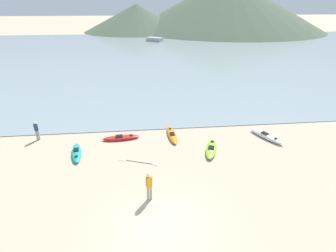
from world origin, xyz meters
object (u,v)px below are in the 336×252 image
kayak_on_sand_0 (121,138)px  person_near_waterline (36,129)px  kayak_on_sand_1 (266,136)px  moored_boat_0 (208,39)px  kayak_on_sand_2 (77,153)px  moored_boat_1 (155,39)px  loose_paddle (139,162)px  person_near_foreground (149,185)px  kayak_on_sand_4 (172,135)px  kayak_on_sand_3 (211,149)px

kayak_on_sand_0 → person_near_waterline: bearing=174.5°
kayak_on_sand_1 → moored_boat_0: moored_boat_0 is taller
kayak_on_sand_2 → moored_boat_1: moored_boat_1 is taller
moored_boat_0 → loose_paddle: 60.83m
moored_boat_1 → person_near_waterline: bearing=-102.8°
person_near_waterline → person_near_foreground: bearing=-42.8°
kayak_on_sand_0 → loose_paddle: kayak_on_sand_0 is taller
moored_boat_1 → moored_boat_0: bearing=2.0°
moored_boat_1 → kayak_on_sand_2: bearing=-98.9°
person_near_waterline → kayak_on_sand_0: bearing=-5.5°
kayak_on_sand_2 → moored_boat_0: bearing=67.6°
kayak_on_sand_4 → person_near_foreground: 7.41m
moored_boat_0 → person_near_waterline: bearing=-116.3°
person_near_foreground → kayak_on_sand_3: bearing=45.1°
kayak_on_sand_0 → moored_boat_0: size_ratio=0.78×
kayak_on_sand_3 → person_near_foreground: person_near_foreground is taller
kayak_on_sand_2 → kayak_on_sand_0: bearing=33.0°
person_near_foreground → moored_boat_1: size_ratio=0.38×
person_near_waterline → moored_boat_0: size_ratio=0.42×
kayak_on_sand_3 → moored_boat_0: moored_boat_0 is taller
person_near_waterline → loose_paddle: size_ratio=0.57×
loose_paddle → person_near_foreground: bearing=-81.6°
kayak_on_sand_4 → person_near_foreground: size_ratio=1.76×
kayak_on_sand_1 → kayak_on_sand_4: 7.33m
kayak_on_sand_4 → kayak_on_sand_0: bearing=-179.0°
kayak_on_sand_4 → person_near_waterline: (-10.28, 0.54, 0.73)m
kayak_on_sand_2 → person_near_waterline: bearing=143.2°
kayak_on_sand_1 → person_near_foreground: 11.11m
kayak_on_sand_1 → kayak_on_sand_2: size_ratio=1.09×
kayak_on_sand_0 → kayak_on_sand_2: size_ratio=1.04×
kayak_on_sand_1 → kayak_on_sand_3: bearing=-163.4°
kayak_on_sand_3 → moored_boat_0: (13.83, 56.84, 0.27)m
moored_boat_0 → person_near_foreground: bearing=-106.7°
kayak_on_sand_2 → moored_boat_1: 56.51m
kayak_on_sand_0 → moored_boat_0: (20.31, 54.43, 0.29)m
kayak_on_sand_0 → person_near_foreground: 7.31m
kayak_on_sand_0 → moored_boat_1: moored_boat_1 is taller
kayak_on_sand_3 → person_near_waterline: size_ratio=1.90×
kayak_on_sand_4 → person_near_waterline: 10.32m
moored_boat_1 → loose_paddle: bearing=-94.4°
person_near_waterline → moored_boat_1: 54.67m
kayak_on_sand_3 → kayak_on_sand_4: 3.54m
kayak_on_sand_2 → kayak_on_sand_4: 7.19m
moored_boat_0 → loose_paddle: size_ratio=1.37×
kayak_on_sand_2 → loose_paddle: bearing=-18.5°
kayak_on_sand_3 → moored_boat_1: 56.33m
kayak_on_sand_0 → kayak_on_sand_4: 3.95m
kayak_on_sand_1 → loose_paddle: kayak_on_sand_1 is taller
kayak_on_sand_4 → person_near_waterline: bearing=177.0°
kayak_on_sand_0 → kayak_on_sand_4: same height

